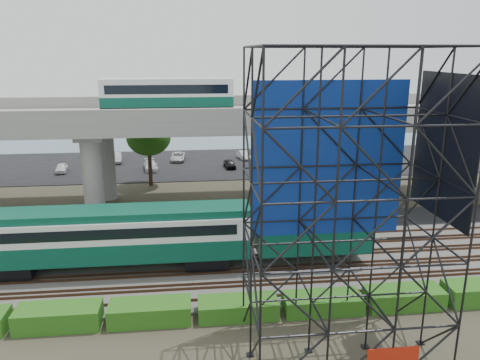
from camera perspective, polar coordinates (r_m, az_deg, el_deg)
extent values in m
plane|color=#474233|center=(31.87, -2.91, -12.27)|extent=(140.00, 140.00, 0.00)
cube|color=slate|center=(33.61, -3.13, -10.54)|extent=(90.00, 12.00, 0.20)
cube|color=black|center=(41.43, -3.81, -5.48)|extent=(90.00, 5.00, 0.08)
cube|color=black|center=(63.93, -4.78, 2.02)|extent=(90.00, 18.00, 0.08)
cube|color=#496678|center=(85.49, -5.22, 5.40)|extent=(140.00, 40.00, 0.03)
cube|color=#472D1E|center=(29.35, -2.59, -14.24)|extent=(90.00, 0.08, 0.16)
cube|color=#472D1E|center=(30.61, -2.77, -12.91)|extent=(90.00, 0.08, 0.16)
cube|color=#472D1E|center=(31.11, -2.84, -12.43)|extent=(90.00, 0.08, 0.16)
cube|color=#472D1E|center=(32.38, -3.00, -11.24)|extent=(90.00, 0.08, 0.16)
cube|color=#472D1E|center=(32.89, -3.06, -10.80)|extent=(90.00, 0.08, 0.16)
cube|color=#472D1E|center=(34.18, -3.20, -9.74)|extent=(90.00, 0.08, 0.16)
cube|color=#472D1E|center=(34.69, -3.26, -9.35)|extent=(90.00, 0.08, 0.16)
cube|color=#472D1E|center=(36.00, -3.38, -8.39)|extent=(90.00, 0.08, 0.16)
cube|color=#472D1E|center=(36.51, -3.43, -8.04)|extent=(90.00, 0.08, 0.16)
cube|color=#472D1E|center=(37.84, -3.55, -7.18)|extent=(90.00, 0.08, 0.16)
cube|color=black|center=(35.38, -25.96, -9.53)|extent=(3.00, 2.20, 0.90)
cube|color=black|center=(33.29, -4.11, -9.48)|extent=(3.00, 2.20, 0.90)
cube|color=#094534|center=(33.27, -15.51, -7.88)|extent=(19.00, 3.00, 1.40)
cube|color=silver|center=(32.73, -15.69, -5.55)|extent=(19.00, 3.00, 1.50)
cube|color=#094534|center=(32.40, -15.82, -3.89)|extent=(19.00, 2.60, 0.50)
cube|color=black|center=(32.56, -13.96, -5.44)|extent=(15.00, 3.06, 0.70)
cube|color=#094534|center=(33.51, 8.80, -5.46)|extent=(8.00, 3.00, 3.40)
cube|color=#9E9B93|center=(44.65, -4.33, 7.39)|extent=(80.00, 12.00, 1.20)
cube|color=#9E9B93|center=(38.80, -4.04, 7.90)|extent=(80.00, 0.50, 1.10)
cube|color=#9E9B93|center=(50.22, -4.61, 9.60)|extent=(80.00, 0.50, 1.10)
cylinder|color=#9E9B93|center=(42.94, -17.48, 0.13)|extent=(1.80, 1.80, 8.00)
cylinder|color=#9E9B93|center=(49.62, -16.00, 2.25)|extent=(1.80, 1.80, 8.00)
cube|color=#9E9B93|center=(45.55, -17.04, 5.78)|extent=(2.40, 9.00, 0.60)
cylinder|color=#9E9B93|center=(43.65, 9.21, 0.89)|extent=(1.80, 1.80, 8.00)
cylinder|color=#9E9B93|center=(50.23, 7.11, 2.89)|extent=(1.80, 1.80, 8.00)
cube|color=#9E9B93|center=(46.21, 8.26, 6.42)|extent=(2.40, 9.00, 0.60)
cylinder|color=#9E9B93|center=(57.12, 25.00, 3.07)|extent=(1.80, 1.80, 8.00)
cube|color=black|center=(44.54, -8.73, 8.47)|extent=(12.00, 2.50, 0.70)
cube|color=#094534|center=(44.45, -8.77, 9.50)|extent=(12.00, 2.50, 0.90)
cube|color=silver|center=(44.35, -8.83, 10.91)|extent=(12.00, 2.50, 1.30)
cube|color=black|center=(44.35, -8.84, 10.98)|extent=(11.00, 2.56, 0.80)
cube|color=silver|center=(44.30, -8.88, 11.94)|extent=(12.00, 2.40, 0.30)
cube|color=navy|center=(24.96, 10.78, 2.42)|extent=(8.10, 0.08, 8.25)
cube|color=black|center=(23.78, 23.65, 3.70)|extent=(0.06, 5.40, 6.75)
cube|color=black|center=(26.04, 11.74, -19.47)|extent=(9.36, 6.36, 0.08)
cube|color=#204F12|center=(28.78, -21.24, -15.30)|extent=(4.60, 1.80, 1.20)
cube|color=#204F12|center=(27.91, -10.90, -15.53)|extent=(4.60, 1.80, 1.15)
cube|color=#204F12|center=(27.95, -0.25, -15.32)|extent=(4.60, 1.80, 1.03)
cube|color=#204F12|center=(28.84, 10.01, -14.55)|extent=(4.60, 1.80, 1.01)
cube|color=#204F12|center=(30.50, 19.33, -13.36)|extent=(4.60, 1.80, 1.12)
cylinder|color=#382314|center=(45.28, 14.01, -0.94)|extent=(0.44, 0.44, 4.80)
ellipsoid|color=#204F12|center=(44.51, 14.27, 3.01)|extent=(4.94, 4.94, 4.18)
cylinder|color=#382314|center=(53.83, -10.91, 1.82)|extent=(0.44, 0.44, 4.80)
ellipsoid|color=#204F12|center=(53.18, -11.09, 5.17)|extent=(4.94, 4.94, 4.18)
imported|color=black|center=(41.83, -7.80, -4.35)|extent=(5.07, 2.82, 1.34)
imported|color=white|center=(62.95, -20.94, 1.37)|extent=(1.62, 3.32, 1.09)
imported|color=gray|center=(66.47, -14.84, 2.66)|extent=(1.94, 4.00, 1.26)
imported|color=silver|center=(61.06, -10.83, 1.75)|extent=(2.23, 4.22, 1.17)
imported|color=silver|center=(65.75, -7.57, 2.85)|extent=(2.03, 4.11, 1.12)
imported|color=black|center=(61.08, -1.28, 1.99)|extent=(1.59, 3.29, 1.08)
imported|color=silver|center=(66.17, 0.45, 3.06)|extent=(1.83, 3.56, 1.12)
imported|color=silver|center=(62.03, 5.07, 2.19)|extent=(2.54, 4.32, 1.17)
imported|color=#B6B9BF|center=(67.82, 8.15, 3.28)|extent=(2.67, 4.81, 1.27)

